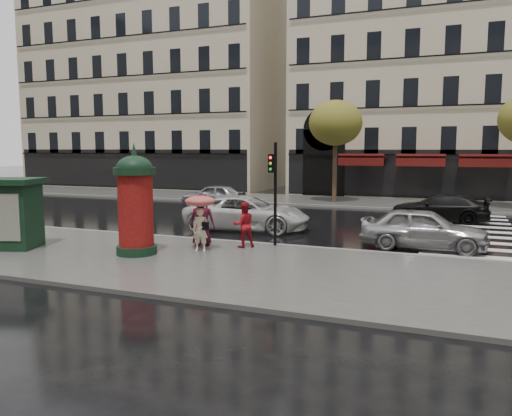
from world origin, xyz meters
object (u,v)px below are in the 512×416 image
at_px(car_far_silver, 213,195).
at_px(newsstand, 11,212).
at_px(woman_red, 244,225).
at_px(car_silver, 423,229).
at_px(woman_umbrella, 200,213).
at_px(man_burgundy, 202,220).
at_px(car_black, 439,208).
at_px(traffic_light, 274,184).
at_px(car_white, 247,213).
at_px(morris_column, 135,201).

bearing_deg(car_far_silver, newsstand, -2.41).
distance_m(newsstand, car_far_silver, 14.90).
height_order(woman_red, car_silver, woman_red).
height_order(woman_umbrella, man_burgundy, woman_umbrella).
height_order(car_silver, car_black, car_silver).
bearing_deg(traffic_light, newsstand, -155.67).
distance_m(car_white, car_far_silver, 9.49).
relative_size(man_burgundy, car_white, 0.34).
distance_m(woman_red, man_burgundy, 1.53).
xyz_separation_m(traffic_light, car_black, (5.25, 9.40, -1.67)).
xyz_separation_m(woman_red, newsstand, (-7.46, -3.11, 0.45)).
distance_m(traffic_light, car_far_silver, 13.79).
bearing_deg(car_white, man_burgundy, 173.71).
xyz_separation_m(morris_column, car_silver, (8.65, 4.93, -1.12)).
xyz_separation_m(car_black, car_far_silver, (-13.25, 1.71, 0.01)).
bearing_deg(car_silver, car_black, -3.24).
bearing_deg(man_burgundy, newsstand, 14.67).
height_order(man_burgundy, traffic_light, traffic_light).
distance_m(woman_umbrella, newsstand, 6.67).
height_order(newsstand, car_silver, newsstand).
bearing_deg(car_black, car_silver, -1.76).
height_order(woman_red, car_white, woman_red).
bearing_deg(car_far_silver, man_burgundy, 23.92).
height_order(morris_column, car_white, morris_column).
relative_size(woman_red, car_white, 0.29).
relative_size(woman_red, car_far_silver, 0.40).
bearing_deg(woman_red, car_black, -159.95).
xyz_separation_m(woman_umbrella, morris_column, (-1.74, -1.19, 0.46)).
distance_m(man_burgundy, car_far_silver, 13.27).
relative_size(man_burgundy, car_silver, 0.43).
bearing_deg(car_silver, man_burgundy, 110.24).
relative_size(newsstand, car_white, 0.45).
height_order(morris_column, car_silver, morris_column).
bearing_deg(woman_umbrella, newsstand, -163.03).
relative_size(traffic_light, car_silver, 0.84).
xyz_separation_m(car_silver, car_white, (-7.41, 1.48, 0.01)).
distance_m(woman_umbrella, man_burgundy, 1.06).
bearing_deg(morris_column, car_white, 79.04).
bearing_deg(car_black, woman_red, -30.78).
bearing_deg(morris_column, traffic_light, 39.12).
relative_size(man_burgundy, car_far_silver, 0.46).
bearing_deg(woman_red, morris_column, 1.24).
xyz_separation_m(car_white, car_far_silver, (-5.54, 7.71, -0.07)).
xyz_separation_m(man_burgundy, car_silver, (7.33, 2.83, -0.31)).
height_order(woman_red, car_far_silver, woman_red).
distance_m(woman_umbrella, car_white, 5.29).
height_order(traffic_light, car_far_silver, traffic_light).
height_order(woman_red, morris_column, morris_column).
bearing_deg(newsstand, car_silver, 23.17).
bearing_deg(man_burgundy, car_white, -99.97).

